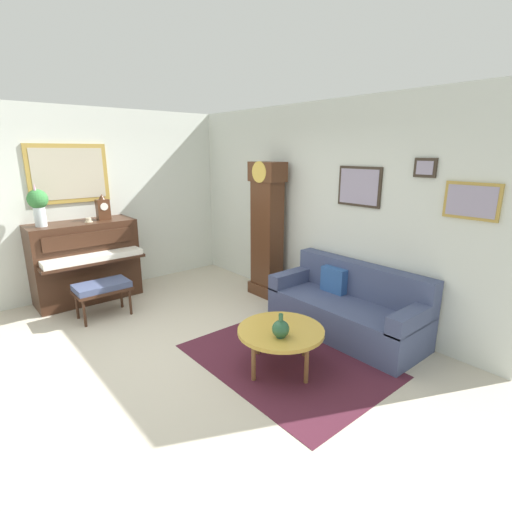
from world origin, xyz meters
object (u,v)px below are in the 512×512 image
at_px(piano_bench, 102,288).
at_px(mantel_clock, 103,208).
at_px(teacup, 89,220).
at_px(flower_vase, 38,203).
at_px(piano, 86,261).
at_px(coffee_table, 281,332).
at_px(green_jug, 281,329).
at_px(couch, 348,308).
at_px(grandfather_clock, 267,234).

xyz_separation_m(piano_bench, mantel_clock, (-0.79, 0.38, 0.95)).
bearing_deg(teacup, flower_vase, -96.63).
height_order(piano, coffee_table, piano).
distance_m(coffee_table, mantel_clock, 3.42).
bearing_deg(flower_vase, mantel_clock, 89.97).
distance_m(mantel_clock, green_jug, 3.49).
relative_size(piano, piano_bench, 2.06).
relative_size(piano, green_jug, 6.00).
bearing_deg(couch, flower_vase, -140.76).
xyz_separation_m(grandfather_clock, mantel_clock, (-1.57, -1.86, 0.39)).
height_order(teacup, green_jug, teacup).
bearing_deg(coffee_table, flower_vase, -156.64).
distance_m(grandfather_clock, green_jug, 2.33).
distance_m(piano, piano_bench, 0.81).
xyz_separation_m(piano_bench, coffee_table, (2.45, 0.94, -0.00)).
bearing_deg(piano, coffee_table, 15.37).
height_order(piano, grandfather_clock, grandfather_clock).
distance_m(coffee_table, flower_vase, 3.70).
bearing_deg(grandfather_clock, mantel_clock, -130.17).
relative_size(grandfather_clock, couch, 1.07).
distance_m(piano, grandfather_clock, 2.72).
relative_size(piano, flower_vase, 2.48).
height_order(couch, flower_vase, flower_vase).
bearing_deg(piano_bench, mantel_clock, 154.13).
height_order(coffee_table, mantel_clock, mantel_clock).
xyz_separation_m(flower_vase, teacup, (0.07, 0.60, -0.29)).
bearing_deg(piano_bench, coffee_table, 21.00).
bearing_deg(teacup, green_jug, 11.74).
distance_m(piano, coffee_table, 3.37).
bearing_deg(coffee_table, teacup, -165.76).
relative_size(couch, flower_vase, 3.28).
relative_size(piano_bench, teacup, 6.03).
xyz_separation_m(piano, mantel_clock, (0.00, 0.33, 0.75)).
distance_m(mantel_clock, teacup, 0.29).
height_order(grandfather_clock, flower_vase, grandfather_clock).
relative_size(piano_bench, coffee_table, 0.80).
xyz_separation_m(couch, coffee_table, (0.07, -1.19, 0.09)).
bearing_deg(teacup, piano_bench, -10.81).
distance_m(grandfather_clock, couch, 1.74).
height_order(piano_bench, coffee_table, piano_bench).
bearing_deg(grandfather_clock, green_jug, -38.29).
xyz_separation_m(couch, flower_vase, (-3.18, -2.59, 1.18)).
bearing_deg(green_jug, coffee_table, 134.96).
distance_m(grandfather_clock, mantel_clock, 2.46).
relative_size(couch, teacup, 16.38).
relative_size(mantel_clock, teacup, 3.28).
xyz_separation_m(piano, teacup, (0.07, 0.09, 0.61)).
height_order(grandfather_clock, teacup, grandfather_clock).
xyz_separation_m(coffee_table, teacup, (-3.17, -0.81, 0.80)).
height_order(mantel_clock, teacup, mantel_clock).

